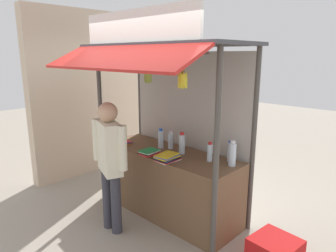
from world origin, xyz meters
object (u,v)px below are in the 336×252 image
object	(u,v)px
water_bottle_far_left	(230,152)
water_bottle_rear_center	(182,144)
water_bottle_back_right	(171,140)
water_bottle_front_right	(210,152)
banana_bunch_inner_right	(183,80)
vendor_person	(110,156)
magazine_stack_left	(149,152)
magazine_stack_far_right	(168,158)
water_bottle_front_left	(232,154)
water_bottle_right	(161,139)
magazine_stack_mid_left	(119,143)
banana_bunch_inner_left	(148,76)

from	to	relation	value
water_bottle_far_left	water_bottle_rear_center	size ratio (longest dim) A/B	0.90
water_bottle_back_right	water_bottle_front_right	world-z (taller)	water_bottle_back_right
water_bottle_far_left	banana_bunch_inner_right	world-z (taller)	banana_bunch_inner_right
vendor_person	magazine_stack_left	bearing A→B (deg)	-79.38
magazine_stack_far_right	water_bottle_front_right	bearing A→B (deg)	41.78
water_bottle_front_left	water_bottle_back_right	bearing A→B (deg)	-179.19
water_bottle_front_left	banana_bunch_inner_right	bearing A→B (deg)	-113.15
water_bottle_right	water_bottle_front_left	distance (m)	1.09
water_bottle_rear_center	water_bottle_far_left	bearing A→B (deg)	15.96
water_bottle_front_right	magazine_stack_mid_left	world-z (taller)	water_bottle_front_right
water_bottle_right	magazine_stack_left	xyz separation A→B (m)	(0.10, -0.31, -0.10)
water_bottle_front_left	banana_bunch_inner_right	world-z (taller)	banana_bunch_inner_right
water_bottle_right	water_bottle_far_left	xyz separation A→B (m)	(0.99, 0.18, -0.01)
magazine_stack_far_right	water_bottle_rear_center	bearing A→B (deg)	99.15
water_bottle_front_right	water_bottle_front_left	bearing A→B (deg)	10.28
magazine_stack_mid_left	banana_bunch_inner_right	bearing A→B (deg)	-9.01
water_bottle_back_right	magazine_stack_mid_left	bearing A→B (deg)	-152.03
water_bottle_far_left	water_bottle_front_right	world-z (taller)	water_bottle_far_left
banana_bunch_inner_right	water_bottle_right	bearing A→B (deg)	148.48
vendor_person	water_bottle_back_right	bearing A→B (deg)	-76.95
water_bottle_far_left	magazine_stack_far_right	world-z (taller)	water_bottle_far_left
vendor_person	magazine_stack_far_right	bearing A→B (deg)	-107.71
vendor_person	banana_bunch_inner_right	bearing A→B (deg)	-137.14
water_bottle_back_right	magazine_stack_left	size ratio (longest dim) A/B	0.99
magazine_stack_mid_left	banana_bunch_inner_left	distance (m)	1.34
water_bottle_rear_center	banana_bunch_inner_left	bearing A→B (deg)	-96.39
water_bottle_far_left	water_bottle_front_right	xyz separation A→B (m)	(-0.19, -0.16, -0.01)
magazine_stack_far_right	banana_bunch_inner_right	bearing A→B (deg)	-26.22
magazine_stack_far_right	water_bottle_right	bearing A→B (deg)	143.97
water_bottle_front_right	banana_bunch_inner_left	world-z (taller)	banana_bunch_inner_left
banana_bunch_inner_left	water_bottle_front_left	bearing A→B (deg)	37.46
magazine_stack_left	banana_bunch_inner_left	xyz separation A→B (m)	(0.22, -0.20, 0.99)
banana_bunch_inner_left	vendor_person	distance (m)	1.04
water_bottle_front_left	magazine_stack_left	distance (m)	1.06
banana_bunch_inner_right	water_bottle_back_right	bearing A→B (deg)	140.97
magazine_stack_far_right	banana_bunch_inner_left	xyz separation A→B (m)	(-0.11, -0.20, 0.98)
banana_bunch_inner_left	magazine_stack_far_right	bearing A→B (deg)	61.14
water_bottle_far_left	banana_bunch_inner_right	distance (m)	1.13
water_bottle_far_left	banana_bunch_inner_right	size ratio (longest dim) A/B	0.77
water_bottle_rear_center	magazine_stack_mid_left	bearing A→B (deg)	-161.83
water_bottle_front_left	water_bottle_front_right	distance (m)	0.28
water_bottle_right	water_bottle_rear_center	distance (m)	0.38
magazine_stack_far_right	magazine_stack_left	bearing A→B (deg)	179.26
water_bottle_far_left	banana_bunch_inner_left	bearing A→B (deg)	-134.03
water_bottle_front_left	banana_bunch_inner_left	distance (m)	1.30
water_bottle_right	water_bottle_far_left	bearing A→B (deg)	10.55
magazine_stack_left	magazine_stack_far_right	world-z (taller)	magazine_stack_far_right
magazine_stack_mid_left	banana_bunch_inner_right	distance (m)	1.70
magazine_stack_left	banana_bunch_inner_right	size ratio (longest dim) A/B	0.74
magazine_stack_far_right	vendor_person	world-z (taller)	vendor_person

